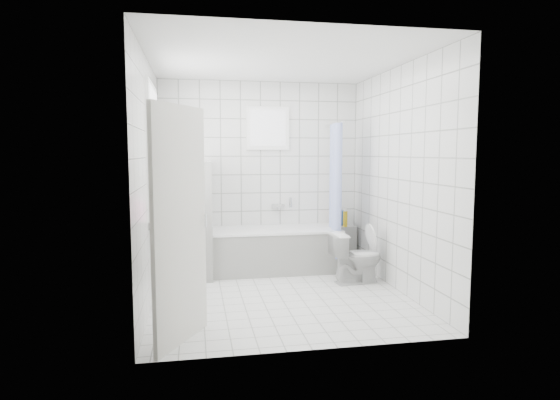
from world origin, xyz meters
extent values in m
plane|color=white|center=(0.00, 0.00, 0.00)|extent=(3.00, 3.00, 0.00)
plane|color=white|center=(0.00, 0.00, 2.60)|extent=(3.00, 3.00, 0.00)
cube|color=white|center=(0.00, 1.50, 1.30)|extent=(2.80, 0.02, 2.60)
cube|color=white|center=(0.00, -1.50, 1.30)|extent=(2.80, 0.02, 2.60)
cube|color=white|center=(-1.40, 0.00, 1.30)|extent=(0.02, 3.00, 2.60)
cube|color=white|center=(1.40, 0.00, 1.30)|extent=(0.02, 3.00, 2.60)
cube|color=white|center=(-1.35, 0.30, 1.60)|extent=(0.01, 0.90, 1.40)
cube|color=white|center=(0.10, 1.46, 1.95)|extent=(0.50, 0.01, 0.50)
cube|color=white|center=(-1.31, 0.30, 0.86)|extent=(0.18, 1.02, 0.08)
cube|color=silver|center=(-1.05, -1.13, 1.00)|extent=(0.43, 0.72, 2.00)
cube|color=white|center=(0.14, 1.12, 0.28)|extent=(1.72, 0.75, 0.55)
cube|color=white|center=(0.14, 1.12, 0.57)|extent=(1.74, 0.77, 0.03)
cube|color=white|center=(-0.80, 1.07, 0.75)|extent=(0.15, 0.85, 1.50)
cube|color=white|center=(1.16, 1.38, 0.28)|extent=(0.40, 0.24, 0.55)
imported|color=silver|center=(1.03, 0.34, 0.32)|extent=(0.66, 0.43, 0.64)
cylinder|color=silver|center=(0.95, 1.10, 2.00)|extent=(0.02, 0.80, 0.02)
cube|color=silver|center=(0.24, 1.46, 0.85)|extent=(0.18, 0.06, 0.06)
imported|color=pink|center=(-1.30, -0.07, 1.04)|extent=(0.14, 0.14, 0.28)
imported|color=white|center=(-1.30, 0.26, 0.99)|extent=(0.17, 0.17, 0.18)
imported|color=#2DC4CC|center=(-1.30, 0.09, 1.01)|extent=(0.13, 0.13, 0.21)
imported|color=#B8B8BE|center=(-1.30, 0.44, 1.05)|extent=(0.15, 0.15, 0.30)
imported|color=pink|center=(-1.30, 0.63, 0.98)|extent=(0.10, 0.10, 0.17)
cylinder|color=blue|center=(1.21, 1.40, 0.66)|extent=(0.06, 0.06, 0.22)
cylinder|color=red|center=(1.12, 1.38, 0.66)|extent=(0.06, 0.06, 0.23)
cylinder|color=gold|center=(1.19, 1.29, 0.66)|extent=(0.06, 0.06, 0.23)
camera|label=1|loc=(-0.93, -5.07, 1.61)|focal=30.00mm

